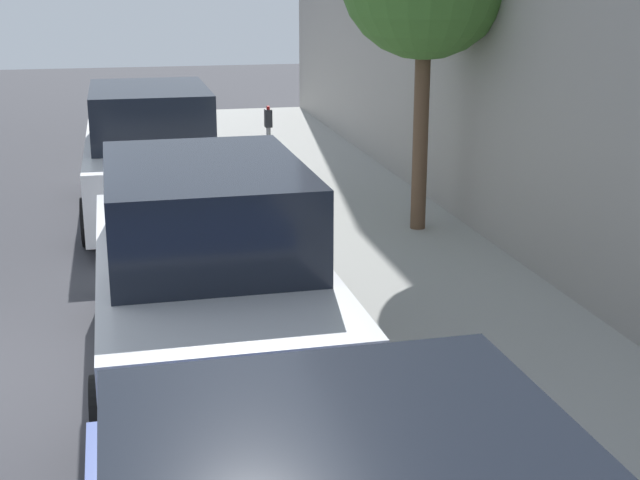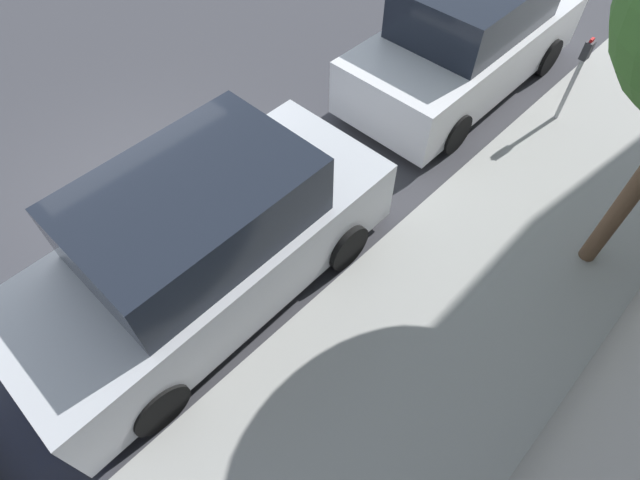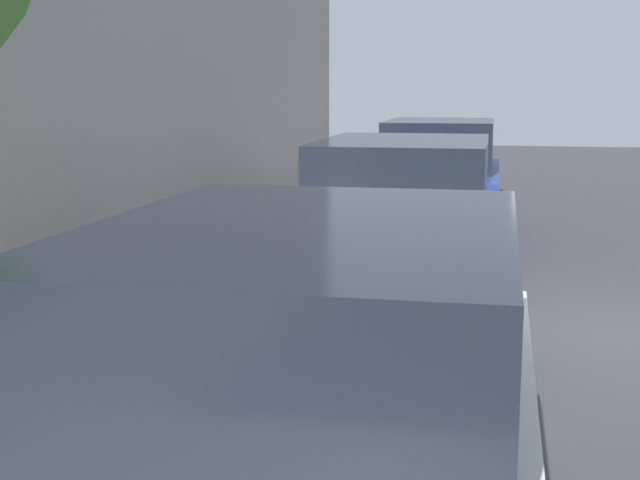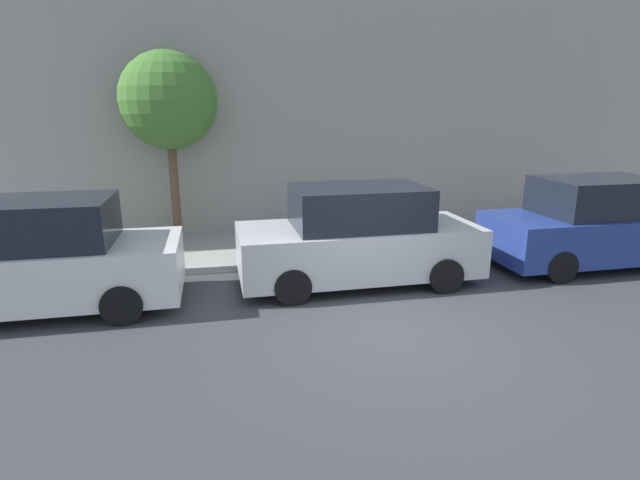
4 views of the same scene
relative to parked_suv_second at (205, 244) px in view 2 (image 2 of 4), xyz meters
name	(u,v)px [view 2 (image 2 of 4)]	position (x,y,z in m)	size (l,w,h in m)	color
ground_plane	(128,189)	(-2.38, 0.13, -0.93)	(60.00, 60.00, 0.00)	#38383D
sidewalk	(371,412)	(2.58, 0.13, -0.86)	(2.92, 32.00, 0.15)	#9E9E99
parked_suv_second	(205,244)	(0.00, 0.00, 0.00)	(2.08, 4.83, 1.98)	#B7BABF
parked_suv_third	(467,39)	(-0.28, 5.86, 0.00)	(2.08, 4.82, 1.98)	silver
parking_meter_far	(577,72)	(1.57, 6.13, 0.11)	(0.11, 0.15, 1.45)	#ADADB2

